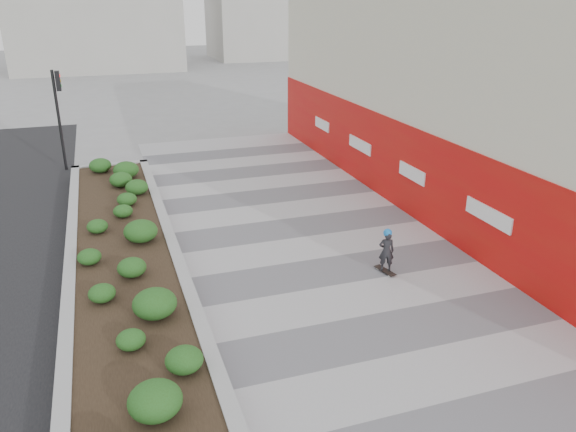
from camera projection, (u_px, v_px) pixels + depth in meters
name	position (u px, v px, depth m)	size (l,w,h in m)	color
ground	(439.00, 380.00, 10.94)	(160.00, 160.00, 0.00)	gray
walkway	(370.00, 305.00, 13.58)	(8.00, 36.00, 0.01)	#A8A8AD
building	(480.00, 89.00, 19.47)	(6.04, 24.08, 8.00)	beige
planter	(123.00, 254.00, 15.32)	(3.00, 18.00, 0.90)	#9E9EA0
traffic_signal_near	(59.00, 105.00, 23.21)	(0.33, 0.28, 4.20)	black
manhole_cover	(388.00, 302.00, 13.73)	(0.44, 0.44, 0.01)	#595654
skateboarder	(386.00, 251.00, 14.96)	(0.48, 0.75, 1.29)	beige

